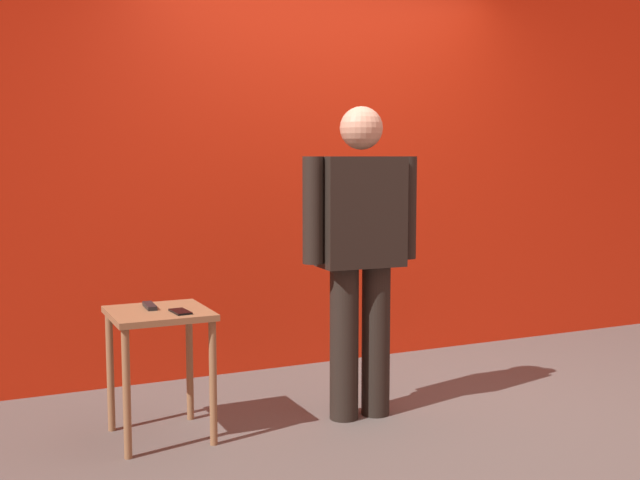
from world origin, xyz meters
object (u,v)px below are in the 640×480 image
standing_person (361,246)px  tv_remote (150,306)px  side_table (159,334)px  cell_phone (180,312)px

standing_person → tv_remote: 1.10m
standing_person → side_table: (-1.02, 0.13, -0.39)m
tv_remote → side_table: bearing=-68.2°
side_table → standing_person: bearing=-7.1°
standing_person → side_table: 1.10m
standing_person → tv_remote: bearing=169.0°
cell_phone → standing_person: bearing=-6.4°
cell_phone → tv_remote: tv_remote is taller
side_table → tv_remote: size_ratio=3.71×
standing_person → tv_remote: (-1.05, 0.20, -0.27)m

